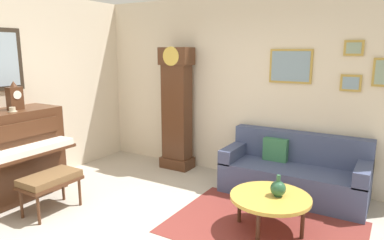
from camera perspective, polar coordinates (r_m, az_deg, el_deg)
The scene contains 10 objects.
wall_back at distance 5.50m, azimuth 8.44°, elevation 5.31°, with size 5.30×0.13×2.80m.
area_rug at distance 4.20m, azimuth 11.66°, elevation -16.83°, with size 2.10×1.50×0.01m, color maroon.
piano at distance 5.19m, azimuth -28.21°, elevation -5.28°, with size 0.87×1.44×1.20m.
piano_bench at distance 4.66m, azimuth -22.20°, elevation -9.14°, with size 0.42×0.70×0.48m.
grandfather_clock at distance 5.79m, azimuth -2.50°, elevation 1.32°, with size 0.52×0.34×2.03m.
couch at distance 5.05m, azimuth 16.31°, elevation -8.30°, with size 1.90×0.80×0.84m.
coffee_table at distance 4.00m, azimuth 12.70°, elevation -12.39°, with size 0.88×0.88×0.41m.
mantel_clock at distance 5.15m, azimuth -27.04°, elevation 3.41°, with size 0.13×0.18×0.38m.
teacup at distance 5.00m, azimuth -27.34°, elevation 1.48°, with size 0.12×0.12×0.06m.
green_jug at distance 3.97m, azimuth 13.91°, elevation -10.82°, with size 0.17×0.17×0.24m.
Camera 1 is at (2.11, -2.65, 1.97)m, focal length 32.56 mm.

